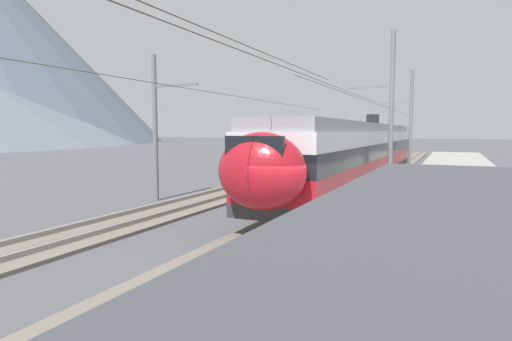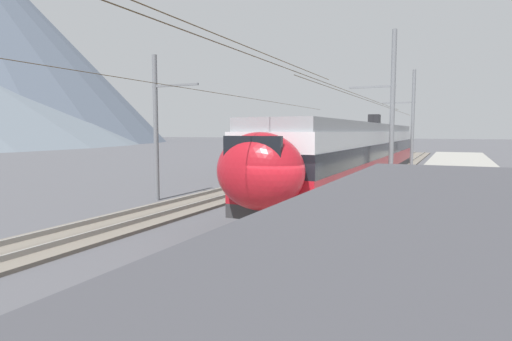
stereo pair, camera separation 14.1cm
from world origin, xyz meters
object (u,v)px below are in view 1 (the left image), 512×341
train_near_platform (358,152)px  potted_plant_platform_edge (426,246)px  catenary_mast_mid (389,113)px  platform_sign (394,206)px  train_far_track (332,143)px  catenary_mast_east (409,122)px  handbag_near_sign (403,280)px  catenary_mast_far_side (158,124)px

train_near_platform → potted_plant_platform_edge: (-14.07, -4.45, -1.52)m
train_near_platform → catenary_mast_mid: bearing=-138.6°
catenary_mast_mid → potted_plant_platform_edge: 12.68m
potted_plant_platform_edge → catenary_mast_mid: bearing=12.0°
train_near_platform → platform_sign: train_near_platform is taller
train_far_track → catenary_mast_east: catenary_mast_east is taller
platform_sign → handbag_near_sign: size_ratio=6.09×
catenary_mast_east → catenary_mast_far_side: bearing=149.2°
handbag_near_sign → potted_plant_platform_edge: potted_plant_platform_edge is taller
catenary_mast_mid → potted_plant_platform_edge: (-11.87, -2.52, -3.65)m
train_far_track → catenary_mast_far_side: (-24.76, 2.15, 1.53)m
catenary_mast_far_side → potted_plant_platform_edge: catenary_mast_far_side is taller
catenary_mast_mid → catenary_mast_far_side: bearing=119.4°
handbag_near_sign → platform_sign: bearing=119.4°
catenary_mast_east → catenary_mast_mid: bearing=-180.0°
train_far_track → train_near_platform: bearing=-160.5°
platform_sign → handbag_near_sign: (0.12, -0.22, -1.53)m
train_far_track → catenary_mast_mid: 20.76m
catenary_mast_mid → catenary_mast_far_side: (-5.68, 10.07, -0.60)m
handbag_near_sign → potted_plant_platform_edge: 1.88m
catenary_mast_mid → platform_sign: (-13.83, -1.98, -2.41)m
catenary_mast_far_side → platform_sign: bearing=-124.1°
catenary_mast_east → handbag_near_sign: catenary_mast_east is taller
catenary_mast_mid → catenary_mast_east: (11.18, 0.01, -0.25)m
train_far_track → handbag_near_sign: (-32.78, -10.12, -1.82)m
train_near_platform → catenary_mast_mid: size_ratio=0.73×
train_far_track → handbag_near_sign: size_ratio=88.98×
catenary_mast_far_side → train_far_track: bearing=-5.0°
train_far_track → catenary_mast_east: (-7.89, -7.91, 1.88)m
train_far_track → catenary_mast_east: bearing=-134.9°
potted_plant_platform_edge → platform_sign: bearing=164.5°
platform_sign → catenary_mast_east: bearing=4.5°
catenary_mast_east → train_far_track: bearing=45.1°
catenary_mast_east → handbag_near_sign: (-24.89, -2.20, -3.70)m
catenary_mast_east → handbag_near_sign: 25.26m
train_near_platform → potted_plant_platform_edge: train_near_platform is taller
train_far_track → platform_sign: (-32.90, -9.90, -0.29)m
train_far_track → platform_sign: size_ratio=14.61×
catenary_mast_far_side → handbag_near_sign: bearing=-123.2°
train_near_platform → train_far_track: bearing=19.5°
train_near_platform → potted_plant_platform_edge: 14.84m
train_far_track → potted_plant_platform_edge: 32.70m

